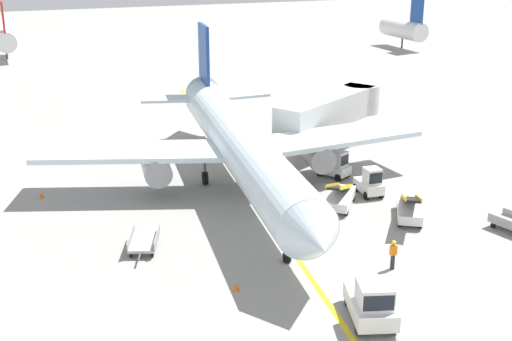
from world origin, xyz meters
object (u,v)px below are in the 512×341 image
Objects in this scene: baggage_cart_empty_trailing at (144,241)px; safety_cone_wingtip_left at (354,180)px; jet_bridge at (336,108)px; baggage_tug_by_cargo_door at (335,166)px; airliner at (238,143)px; safety_cone_wingtip_right at (41,195)px; pushback_tug at (372,302)px; safety_cone_nose_left at (236,286)px; safety_cone_nose_right at (287,173)px; ground_crew_marshaller at (393,254)px; belt_loader_aft_hold at (340,196)px; belt_loader_forward_hold at (410,208)px; baggage_tug_near_wing at (370,183)px.

safety_cone_wingtip_left is at bearing 17.55° from baggage_cart_empty_trailing.
baggage_tug_by_cargo_door is at bearing -117.54° from jet_bridge.
airliner is 80.26× the size of safety_cone_wingtip_right.
safety_cone_wingtip_right is (-4.84, 10.63, -0.25)m from baggage_cart_empty_trailing.
safety_cone_nose_left is (-4.89, 5.09, -0.77)m from pushback_tug.
baggage_tug_by_cargo_door is at bearing 118.49° from safety_cone_wingtip_left.
safety_cone_nose_right is at bearing -143.73° from jet_bridge.
safety_cone_wingtip_right is at bearing 169.77° from baggage_tug_by_cargo_door.
baggage_cart_empty_trailing is at bearing 148.17° from ground_crew_marshaller.
belt_loader_aft_hold is 1.24× the size of baggage_cart_empty_trailing.
belt_loader_forward_hold is at bearing -30.33° from safety_cone_wingtip_right.
belt_loader_aft_hold is (5.42, 13.04, -0.22)m from pushback_tug.
airliner is 9.17m from safety_cone_wingtip_left.
pushback_tug is at bearing -46.14° from safety_cone_nose_left.
belt_loader_aft_hold is 2.76× the size of ground_crew_marshaller.
airliner is at bearing 130.56° from belt_loader_aft_hold.
baggage_tug_by_cargo_door is at bearing 74.02° from ground_crew_marshaller.
safety_cone_nose_left is (-16.24, -19.94, -3.32)m from jet_bridge.
safety_cone_wingtip_right is (-13.40, 3.27, -3.20)m from airliner.
airliner is 12.55m from jet_bridge.
pushback_tug reaches higher than baggage_tug_by_cargo_door.
airliner is 15.16m from safety_cone_nose_left.
belt_loader_aft_hold is at bearing -49.44° from airliner.
belt_loader_aft_hold is at bearing -84.95° from safety_cone_nose_right.
baggage_tug_near_wing is 1.46× the size of ground_crew_marshaller.
baggage_tug_by_cargo_door is 3.66m from safety_cone_nose_right.
baggage_tug_near_wing is 5.64× the size of safety_cone_nose_left.
pushback_tug is 2.36× the size of ground_crew_marshaller.
baggage_tug_near_wing is at bearing 34.54° from safety_cone_nose_left.
pushback_tug is 7.10m from safety_cone_nose_left.
safety_cone_nose_right is at bearing 57.38° from safety_cone_nose_left.
belt_loader_forward_hold reaches higher than ground_crew_marshaller.
pushback_tug is 0.85× the size of belt_loader_aft_hold.
baggage_cart_empty_trailing is 8.64× the size of safety_cone_wingtip_right.
belt_loader_forward_hold reaches higher than safety_cone_nose_right.
pushback_tug is 25.76m from safety_cone_wingtip_right.
ground_crew_marshaller is at bearing -100.19° from belt_loader_aft_hold.
airliner is 11.66m from baggage_cart_empty_trailing.
baggage_tug_near_wing reaches higher than safety_cone_wingtip_right.
belt_loader_aft_hold is at bearing -130.45° from safety_cone_wingtip_left.
belt_loader_aft_hold is 10.68× the size of safety_cone_wingtip_left.
belt_loader_aft_hold is 20.60m from safety_cone_wingtip_right.
safety_cone_wingtip_left is at bearing 82.66° from baggage_tug_near_wing.
safety_cone_wingtip_left is 22.38m from safety_cone_wingtip_right.
jet_bridge is 24.76m from safety_cone_wingtip_right.
belt_loader_aft_hold reaches higher than baggage_tug_by_cargo_door.
jet_bridge reaches higher than safety_cone_nose_right.
pushback_tug is 9.10× the size of safety_cone_nose_left.
pushback_tug is 12.85m from belt_loader_forward_hold.
baggage_cart_empty_trailing is 8.64× the size of safety_cone_nose_right.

